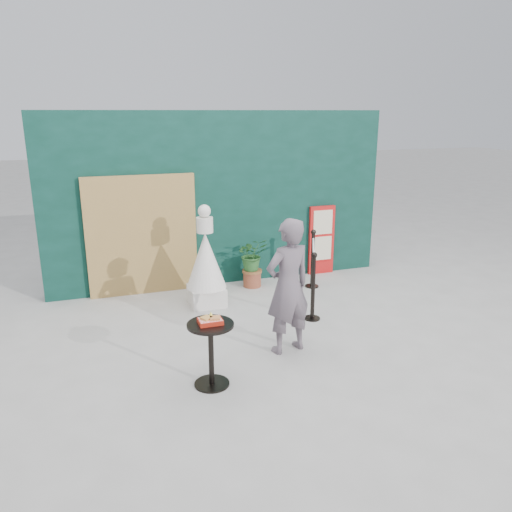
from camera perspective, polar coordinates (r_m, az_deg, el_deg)
name	(u,v)px	position (r m, az deg, el deg)	size (l,w,h in m)	color
ground	(287,357)	(6.42, 3.52, -11.47)	(60.00, 60.00, 0.00)	#ADAAA5
back_wall	(220,199)	(8.80, -4.12, 6.49)	(6.00, 0.30, 3.00)	#0A2E25
bamboo_fence	(142,236)	(8.46, -12.89, 2.26)	(1.80, 0.08, 2.00)	tan
woman	(288,287)	(6.25, 3.69, -3.51)	(0.64, 0.42, 1.75)	#63555E
menu_board	(321,240)	(9.46, 7.50, 1.81)	(0.50, 0.07, 1.30)	red
statue	(206,265)	(7.86, -5.75, -1.02)	(0.63, 0.63, 1.62)	silver
cafe_table	(211,344)	(5.63, -5.18, -10.04)	(0.52, 0.52, 0.75)	black
food_basket	(210,320)	(5.51, -5.24, -7.33)	(0.26, 0.19, 0.11)	red
planter	(252,259)	(8.69, -0.45, -0.31)	(0.52, 0.45, 0.88)	brown
stanchion_barrier	(313,273)	(8.04, 6.51, -1.89)	(0.84, 1.54, 1.03)	black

